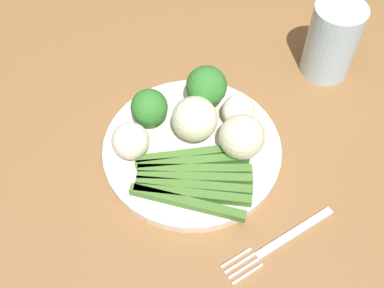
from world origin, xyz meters
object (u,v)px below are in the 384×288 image
(cauliflower_left, at_px, (242,137))
(water_glass, at_px, (332,40))
(asparagus_bundle, at_px, (192,178))
(cauliflower_near_fork, at_px, (195,119))
(plate, at_px, (192,149))
(fork, at_px, (279,243))
(cauliflower_right, at_px, (130,141))
(broccoli_front_left, at_px, (149,108))
(cauliflower_edge, at_px, (238,111))
(dining_table, at_px, (196,155))
(broccoli_back_right, at_px, (206,85))

(cauliflower_left, relative_size, water_glass, 0.52)
(asparagus_bundle, height_order, water_glass, water_glass)
(cauliflower_near_fork, xyz_separation_m, cauliflower_left, (-0.05, -0.05, -0.00))
(plate, xyz_separation_m, cauliflower_left, (-0.03, -0.06, 0.04))
(plate, distance_m, fork, 0.18)
(cauliflower_near_fork, distance_m, cauliflower_right, 0.09)
(broccoli_front_left, xyz_separation_m, cauliflower_edge, (-0.03, -0.12, -0.01))
(asparagus_bundle, xyz_separation_m, cauliflower_near_fork, (0.07, -0.03, 0.03))
(broccoli_front_left, bearing_deg, dining_table, -83.14)
(fork, bearing_deg, broccoli_back_right, -99.82)
(dining_table, bearing_deg, asparagus_bundle, 159.06)
(plate, distance_m, water_glass, 0.27)
(cauliflower_near_fork, height_order, fork, cauliflower_near_fork)
(plate, distance_m, cauliflower_edge, 0.08)
(cauliflower_left, xyz_separation_m, fork, (-0.14, 0.00, -0.04))
(cauliflower_near_fork, bearing_deg, dining_table, -22.43)
(plate, relative_size, cauliflower_right, 4.88)
(dining_table, height_order, cauliflower_edge, cauliflower_edge)
(dining_table, height_order, broccoli_back_right, broccoli_back_right)
(water_glass, bearing_deg, broccoli_front_left, 97.04)
(dining_table, relative_size, cauliflower_right, 25.74)
(broccoli_back_right, xyz_separation_m, cauliflower_right, (-0.05, 0.12, -0.02))
(dining_table, relative_size, cauliflower_left, 21.21)
(plate, distance_m, broccoli_back_right, 0.09)
(cauliflower_near_fork, distance_m, fork, 0.20)
(plate, relative_size, asparagus_bundle, 1.47)
(dining_table, distance_m, cauliflower_right, 0.19)
(cauliflower_near_fork, height_order, water_glass, water_glass)
(dining_table, distance_m, water_glass, 0.28)
(plate, xyz_separation_m, asparagus_bundle, (-0.05, 0.02, 0.01))
(plate, xyz_separation_m, water_glass, (0.09, -0.25, 0.05))
(broccoli_front_left, height_order, water_glass, water_glass)
(broccoli_back_right, bearing_deg, cauliflower_edge, -142.91)
(plate, height_order, water_glass, water_glass)
(asparagus_bundle, relative_size, fork, 1.04)
(cauliflower_edge, height_order, fork, cauliflower_edge)
(cauliflower_near_fork, bearing_deg, broccoli_front_left, 57.72)
(cauliflower_edge, bearing_deg, plate, 106.34)
(broccoli_back_right, bearing_deg, asparagus_bundle, 154.05)
(fork, bearing_deg, asparagus_bundle, -69.82)
(dining_table, bearing_deg, cauliflower_near_fork, 157.57)
(plate, xyz_separation_m, broccoli_back_right, (0.07, -0.04, 0.05))
(broccoli_front_left, distance_m, fork, 0.25)
(plate, relative_size, cauliflower_left, 4.02)
(plate, distance_m, asparagus_bundle, 0.06)
(fork, bearing_deg, water_glass, -141.33)
(cauliflower_near_fork, bearing_deg, broccoli_back_right, -34.24)
(cauliflower_near_fork, relative_size, fork, 0.39)
(broccoli_back_right, xyz_separation_m, water_glass, (0.02, -0.21, 0.00))
(broccoli_back_right, bearing_deg, cauliflower_near_fork, 145.76)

